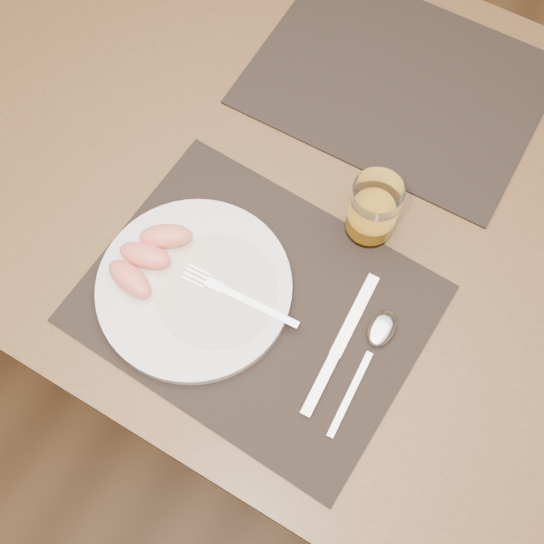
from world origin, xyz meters
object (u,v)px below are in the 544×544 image
at_px(placemat_near, 256,303).
at_px(knife, 335,355).
at_px(juice_glass, 373,211).
at_px(fork, 230,293).
at_px(placemat_far, 398,82).
at_px(spoon, 377,338).
at_px(plate, 194,288).
at_px(table, 319,207).

height_order(placemat_near, knife, knife).
distance_m(placemat_near, juice_glass, 0.21).
xyz_separation_m(placemat_near, fork, (-0.03, -0.01, 0.02)).
distance_m(placemat_far, fork, 0.45).
height_order(spoon, juice_glass, juice_glass).
relative_size(placemat_near, knife, 2.04).
xyz_separation_m(fork, knife, (0.16, -0.00, -0.02)).
xyz_separation_m(placemat_far, plate, (-0.08, -0.47, 0.01)).
relative_size(table, knife, 6.35).
height_order(table, placemat_near, placemat_near).
xyz_separation_m(fork, juice_glass, (0.11, 0.19, 0.03)).
xyz_separation_m(table, placemat_near, (0.02, -0.22, 0.09)).
relative_size(plate, knife, 1.22).
bearing_deg(knife, plate, -176.01).
xyz_separation_m(table, placemat_far, (0.02, 0.22, 0.09)).
bearing_deg(knife, juice_glass, 104.24).
bearing_deg(spoon, fork, -166.41).
bearing_deg(knife, fork, 179.73).
bearing_deg(table, plate, -105.24).
bearing_deg(placemat_near, plate, -162.63).
distance_m(placemat_near, knife, 0.13).
relative_size(placemat_far, juice_glass, 4.25).
bearing_deg(knife, spoon, 52.59).
relative_size(placemat_near, plate, 1.67).
height_order(table, knife, knife).
distance_m(fork, knife, 0.16).
bearing_deg(placemat_far, fork, -94.41).
distance_m(plate, knife, 0.21).
bearing_deg(placemat_near, spoon, 12.88).
bearing_deg(placemat_near, juice_glass, 66.37).
relative_size(knife, juice_glass, 2.08).
height_order(placemat_near, fork, fork).
distance_m(spoon, juice_glass, 0.17).
xyz_separation_m(placemat_near, knife, (0.13, -0.01, 0.00)).
height_order(table, fork, fork).
bearing_deg(table, knife, -57.80).
relative_size(placemat_far, spoon, 2.35).
height_order(plate, knife, plate).
bearing_deg(fork, table, 85.58).
bearing_deg(spoon, placemat_near, -167.12).
height_order(table, spoon, spoon).
xyz_separation_m(placemat_near, spoon, (0.17, 0.04, 0.01)).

